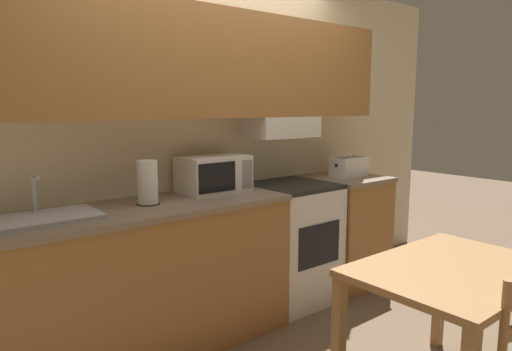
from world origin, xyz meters
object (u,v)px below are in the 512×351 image
object	(u,v)px
toaster	(349,166)
paper_towel_roll	(148,183)
stove_range	(291,242)
sink_basin	(42,217)
microwave	(214,174)
dining_table	(453,287)

from	to	relation	value
toaster	paper_towel_roll	size ratio (longest dim) A/B	1.21
stove_range	sink_basin	xyz separation A→B (m)	(-1.80, -0.01, 0.48)
microwave	dining_table	world-z (taller)	microwave
microwave	paper_towel_roll	world-z (taller)	paper_towel_roll
sink_basin	dining_table	distance (m)	2.15
toaster	dining_table	xyz separation A→B (m)	(-0.88, -1.42, -0.39)
stove_range	paper_towel_roll	bearing A→B (deg)	179.47
dining_table	paper_towel_roll	bearing A→B (deg)	123.26
stove_range	dining_table	size ratio (longest dim) A/B	0.90
paper_towel_roll	stove_range	bearing A→B (deg)	-0.53
stove_range	microwave	distance (m)	0.89
sink_basin	dining_table	size ratio (longest dim) A/B	0.55
stove_range	microwave	xyz separation A→B (m)	(-0.65, 0.11, 0.59)
sink_basin	dining_table	world-z (taller)	sink_basin
stove_range	toaster	world-z (taller)	toaster
dining_table	toaster	bearing A→B (deg)	58.19
paper_towel_roll	dining_table	size ratio (longest dim) A/B	0.26
microwave	dining_table	distance (m)	1.66
dining_table	sink_basin	bearing A→B (deg)	137.56
microwave	sink_basin	xyz separation A→B (m)	(-1.16, -0.12, -0.11)
microwave	paper_towel_roll	bearing A→B (deg)	-169.85
stove_range	dining_table	world-z (taller)	stove_range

